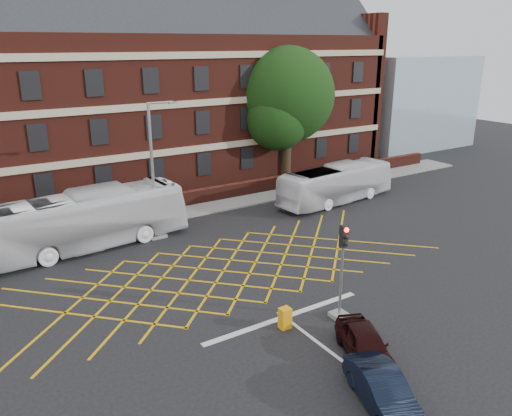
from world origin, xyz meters
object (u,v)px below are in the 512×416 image
bus_right (336,184)px  car_navy (383,391)px  utility_cabinet (285,318)px  car_maroon (365,344)px  traffic_light_near (341,281)px  street_lamp (155,194)px  deciduous_tree (286,102)px  bus_left (82,221)px

bus_right → car_navy: 22.29m
car_navy → utility_cabinet: car_navy is taller
car_navy → bus_right: bearing=71.7°
car_maroon → utility_cabinet: car_maroon is taller
bus_right → traffic_light_near: size_ratio=2.35×
traffic_light_near → street_lamp: (-3.06, 13.24, 0.99)m
street_lamp → utility_cabinet: 12.88m
deciduous_tree → street_lamp: (-14.95, -7.39, -3.87)m
bus_left → street_lamp: (4.29, -0.54, 1.06)m
bus_right → street_lamp: (-13.95, 0.52, 1.35)m
car_maroon → traffic_light_near: bearing=90.0°
traffic_light_near → utility_cabinet: bearing=167.0°
traffic_light_near → car_maroon: bearing=-113.3°
traffic_light_near → street_lamp: 13.63m
bus_right → car_maroon: bearing=136.1°
deciduous_tree → traffic_light_near: bearing=-120.0°
car_navy → car_maroon: 2.66m
car_navy → car_maroon: size_ratio=1.02×
utility_cabinet → traffic_light_near: bearing=-13.0°
bus_left → car_maroon: size_ratio=3.34×
bus_left → bus_right: bearing=-97.6°
bus_right → street_lamp: bearing=82.0°
traffic_light_near → street_lamp: street_lamp is taller
bus_left → car_maroon: 17.67m
car_maroon → car_navy: bearing=-98.2°
car_navy → deciduous_tree: (14.47, 25.65, 6.01)m
bus_left → bus_right: 18.28m
bus_left → traffic_light_near: 15.62m
bus_left → utility_cabinet: bus_left is taller
car_navy → street_lamp: street_lamp is taller
car_navy → utility_cabinet: 5.60m
bus_right → car_maroon: (-12.08, -15.47, -0.78)m
utility_cabinet → street_lamp: bearing=92.6°
bus_left → utility_cabinet: 14.12m
bus_right → street_lamp: street_lamp is taller
bus_right → car_navy: bus_right is taller
bus_left → street_lamp: 4.45m
bus_right → deciduous_tree: bearing=-13.1°
bus_left → car_maroon: (6.16, -16.53, -1.07)m
bus_left → car_navy: 19.42m
bus_right → deciduous_tree: (1.00, 7.91, 5.22)m
car_maroon → deciduous_tree: bearing=84.2°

